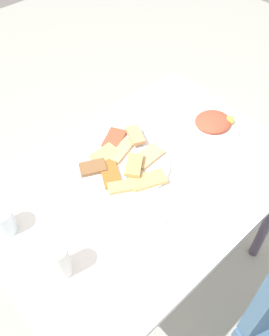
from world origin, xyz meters
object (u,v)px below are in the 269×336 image
pide_platter (124,162)px  salad_plate_greens (213,123)px  soda_can (58,261)px  drinking_glass (2,221)px  spoon (150,236)px  fork (142,229)px  paper_napkin (146,233)px  dining_table (141,195)px

pide_platter → salad_plate_greens: bearing=167.5°
soda_can → drinking_glass: size_ratio=1.35×
soda_can → spoon: soda_can is taller
pide_platter → fork: pide_platter is taller
soda_can → drinking_glass: soda_can is taller
salad_plate_greens → spoon: (0.55, 0.19, -0.01)m
drinking_glass → paper_napkin: (-0.31, 0.31, -0.04)m
soda_can → drinking_glass: bearing=-78.8°
soda_can → paper_napkin: 0.28m
soda_can → pide_platter: bearing=-155.7°
paper_napkin → spoon: 0.02m
salad_plate_greens → fork: (0.55, 0.16, -0.01)m
salad_plate_greens → spoon: salad_plate_greens is taller
pide_platter → salad_plate_greens: salad_plate_greens is taller
drinking_glass → fork: 0.43m
salad_plate_greens → soda_can: soda_can is taller
pide_platter → dining_table: bearing=85.3°
fork → salad_plate_greens: bearing=-144.0°
dining_table → salad_plate_greens: (-0.41, -0.01, 0.10)m
dining_table → salad_plate_greens: salad_plate_greens is taller
pide_platter → drinking_glass: 0.46m
drinking_glass → spoon: (-0.31, 0.33, -0.04)m
pide_platter → salad_plate_greens: size_ratio=1.54×
paper_napkin → fork: 0.02m
salad_plate_greens → drinking_glass: 0.87m
pide_platter → drinking_glass: bearing=-6.1°
soda_can → fork: soda_can is taller
dining_table → pide_platter: size_ratio=3.24×
soda_can → dining_table: bearing=-167.8°
paper_napkin → fork: (0.00, -0.02, 0.00)m
soda_can → paper_napkin: size_ratio=0.83×
soda_can → fork: (-0.27, 0.06, -0.06)m
fork → paper_napkin: bearing=109.9°
paper_napkin → spoon: (0.00, 0.02, 0.00)m
salad_plate_greens → fork: 0.57m
salad_plate_greens → spoon: bearing=19.5°
salad_plate_greens → drinking_glass: drinking_glass is taller
salad_plate_greens → fork: size_ratio=1.26×
salad_plate_greens → drinking_glass: bearing=-9.1°
dining_table → drinking_glass: size_ratio=12.33×
paper_napkin → soda_can: bearing=-16.4°
soda_can → paper_napkin: bearing=163.6°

